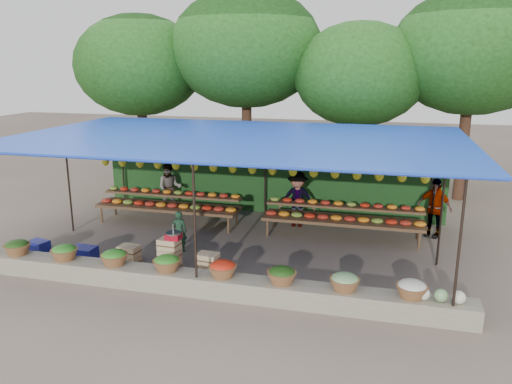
% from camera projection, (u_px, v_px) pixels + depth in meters
% --- Properties ---
extents(ground, '(60.00, 60.00, 0.00)m').
position_uv_depth(ground, '(238.00, 246.00, 12.73)').
color(ground, brown).
rests_on(ground, ground).
extents(stone_curb, '(10.60, 0.55, 0.40)m').
position_uv_depth(stone_curb, '(199.00, 283.00, 10.10)').
color(stone_curb, '#6F6759').
rests_on(stone_curb, ground).
extents(stall_canopy, '(10.80, 6.60, 2.82)m').
position_uv_depth(stall_canopy, '(238.00, 142.00, 12.12)').
color(stall_canopy, black).
rests_on(stall_canopy, ground).
extents(produce_baskets, '(8.98, 0.58, 0.34)m').
position_uv_depth(produce_baskets, '(194.00, 266.00, 10.04)').
color(produce_baskets, brown).
rests_on(produce_baskets, stone_curb).
extents(netting_backdrop, '(10.60, 0.06, 2.50)m').
position_uv_depth(netting_backdrop, '(267.00, 173.00, 15.37)').
color(netting_backdrop, '#234C1B').
rests_on(netting_backdrop, ground).
extents(tree_row, '(16.51, 5.50, 7.12)m').
position_uv_depth(tree_row, '(302.00, 58.00, 17.14)').
color(tree_row, '#311B12').
rests_on(tree_row, ground).
extents(fruit_table_left, '(4.21, 0.95, 0.93)m').
position_uv_depth(fruit_table_left, '(169.00, 203.00, 14.46)').
color(fruit_table_left, '#4D2F1E').
rests_on(fruit_table_left, ground).
extents(fruit_table_right, '(4.21, 0.95, 0.93)m').
position_uv_depth(fruit_table_right, '(343.00, 216.00, 13.23)').
color(fruit_table_right, '#4D2F1E').
rests_on(fruit_table_right, ground).
extents(crate_counter, '(2.38, 0.38, 0.77)m').
position_uv_depth(crate_counter, '(169.00, 258.00, 11.13)').
color(crate_counter, tan).
rests_on(crate_counter, ground).
extents(weighing_scale, '(0.34, 0.34, 0.36)m').
position_uv_depth(weighing_scale, '(173.00, 236.00, 10.96)').
color(weighing_scale, '#AB0D1F').
rests_on(weighing_scale, crate_counter).
extents(vendor_seated, '(0.44, 0.35, 1.04)m').
position_uv_depth(vendor_seated, '(179.00, 231.00, 12.25)').
color(vendor_seated, '#1A3924').
rests_on(vendor_seated, ground).
extents(customer_left, '(0.85, 0.73, 1.53)m').
position_uv_depth(customer_left, '(170.00, 188.00, 15.57)').
color(customer_left, slate).
rests_on(customer_left, ground).
extents(customer_mid, '(1.05, 0.63, 1.60)m').
position_uv_depth(customer_mid, '(297.00, 199.00, 14.12)').
color(customer_mid, slate).
rests_on(customer_mid, ground).
extents(customer_right, '(1.01, 0.79, 1.60)m').
position_uv_depth(customer_right, '(434.00, 208.00, 13.27)').
color(customer_right, slate).
rests_on(customer_right, ground).
extents(blue_crate_front, '(0.56, 0.45, 0.29)m').
position_uv_depth(blue_crate_front, '(38.00, 246.00, 12.30)').
color(blue_crate_front, navy).
rests_on(blue_crate_front, ground).
extents(blue_crate_back, '(0.58, 0.42, 0.34)m').
position_uv_depth(blue_crate_back, '(84.00, 254.00, 11.74)').
color(blue_crate_back, navy).
rests_on(blue_crate_back, ground).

